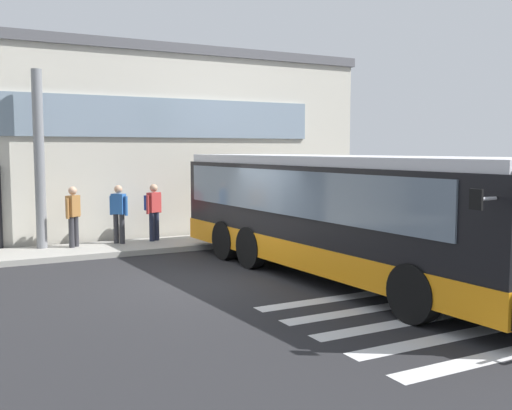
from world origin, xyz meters
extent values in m
cube|color=#232326|center=(0.00, 0.00, -0.01)|extent=(80.00, 90.00, 0.02)
cube|color=silver|center=(2.00, -5.10, 0.00)|extent=(4.40, 0.36, 0.01)
cube|color=silver|center=(2.00, -4.20, 0.00)|extent=(4.40, 0.36, 0.01)
cube|color=silver|center=(2.00, -3.30, 0.00)|extent=(4.40, 0.36, 0.01)
cube|color=silver|center=(2.00, -2.40, 0.00)|extent=(4.40, 0.36, 0.01)
cube|color=beige|center=(0.00, 12.00, 2.89)|extent=(16.16, 12.00, 5.79)
cube|color=#56565B|center=(0.00, 12.00, 5.94)|extent=(16.36, 12.20, 0.30)
cube|color=gray|center=(1.00, 5.96, 3.80)|extent=(10.16, 0.10, 1.20)
cube|color=#9E9B93|center=(0.00, 4.80, 0.07)|extent=(20.16, 2.00, 0.15)
cylinder|color=slate|center=(-2.74, 5.40, 2.56)|extent=(0.28, 0.28, 4.82)
cube|color=black|center=(2.68, -0.91, 1.42)|extent=(3.11, 10.36, 2.15)
cube|color=orange|center=(2.68, -0.91, 0.62)|extent=(3.15, 10.40, 0.55)
cube|color=silver|center=(2.68, -0.91, 2.60)|extent=(3.00, 10.15, 0.20)
cube|color=slate|center=(3.96, -0.54, 1.92)|extent=(0.54, 9.02, 0.95)
cube|color=slate|center=(1.37, -0.69, 1.92)|extent=(0.54, 9.02, 0.95)
cylinder|color=#B7B7BF|center=(1.45, -5.86, 2.17)|extent=(0.40, 0.07, 0.05)
cube|color=black|center=(1.25, -5.87, 2.17)|extent=(0.05, 0.20, 0.28)
cylinder|color=black|center=(4.03, -4.16, 0.50)|extent=(0.35, 1.01, 1.00)
cylinder|color=black|center=(1.69, -4.29, 0.50)|extent=(0.35, 1.01, 1.00)
cylinder|color=black|center=(3.75, 1.06, 0.50)|extent=(0.35, 1.01, 1.00)
cylinder|color=black|center=(1.40, 0.93, 0.50)|extent=(0.35, 1.01, 1.00)
cylinder|color=black|center=(3.68, 2.36, 0.50)|extent=(0.35, 1.01, 1.00)
cylinder|color=black|center=(1.33, 2.23, 0.50)|extent=(0.35, 1.01, 1.00)
cylinder|color=#2D2D33|center=(-1.86, 5.21, 0.57)|extent=(0.15, 0.15, 0.85)
cylinder|color=#2D2D33|center=(-2.01, 5.07, 0.57)|extent=(0.15, 0.15, 0.85)
cube|color=#996633|center=(-1.94, 5.14, 1.29)|extent=(0.43, 0.42, 0.58)
sphere|color=tan|center=(-1.94, 5.14, 1.71)|extent=(0.23, 0.23, 0.23)
cylinder|color=#996633|center=(-1.76, 5.32, 1.24)|extent=(0.09, 0.09, 0.55)
cylinder|color=#996633|center=(-2.12, 4.97, 1.24)|extent=(0.09, 0.09, 0.55)
cylinder|color=#2D2D33|center=(-0.60, 5.10, 0.57)|extent=(0.15, 0.15, 0.85)
cylinder|color=#2D2D33|center=(-0.73, 5.25, 0.57)|extent=(0.15, 0.15, 0.85)
cube|color=#2659A5|center=(-0.67, 5.17, 1.29)|extent=(0.42, 0.43, 0.58)
sphere|color=tan|center=(-0.67, 5.17, 1.71)|extent=(0.23, 0.23, 0.23)
cylinder|color=#2659A5|center=(-0.50, 4.99, 1.24)|extent=(0.09, 0.09, 0.55)
cylinder|color=#2659A5|center=(-0.83, 5.36, 1.24)|extent=(0.09, 0.09, 0.55)
cylinder|color=#1E2338|center=(0.47, 5.23, 0.57)|extent=(0.15, 0.15, 0.85)
cylinder|color=#1E2338|center=(0.29, 5.14, 0.57)|extent=(0.15, 0.15, 0.85)
cube|color=#B23333|center=(0.38, 5.19, 1.29)|extent=(0.44, 0.37, 0.58)
sphere|color=tan|center=(0.38, 5.19, 1.71)|extent=(0.23, 0.23, 0.23)
cylinder|color=#B23333|center=(0.60, 5.30, 1.24)|extent=(0.09, 0.09, 0.55)
cylinder|color=#B23333|center=(0.16, 5.07, 1.24)|extent=(0.09, 0.09, 0.55)
cube|color=navy|center=(0.31, 5.34, 1.27)|extent=(0.35, 0.30, 0.44)
cylinder|color=yellow|center=(3.98, 3.60, 0.45)|extent=(0.18, 0.18, 0.90)
camera|label=1|loc=(-5.00, -11.38, 2.84)|focal=41.22mm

